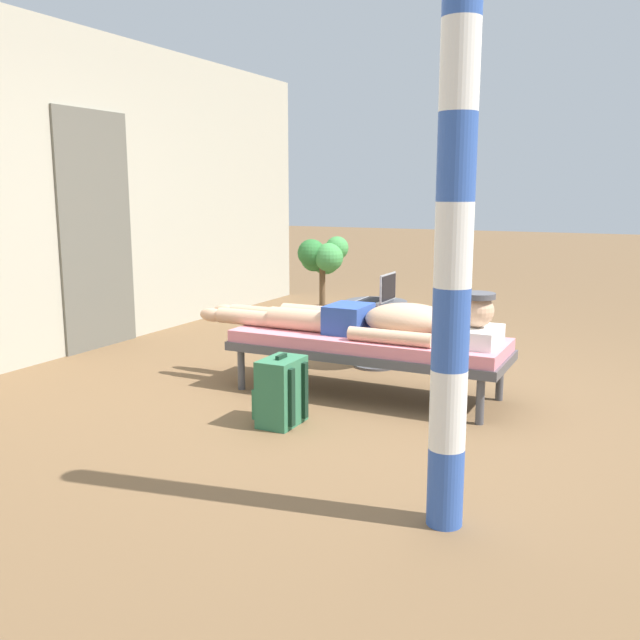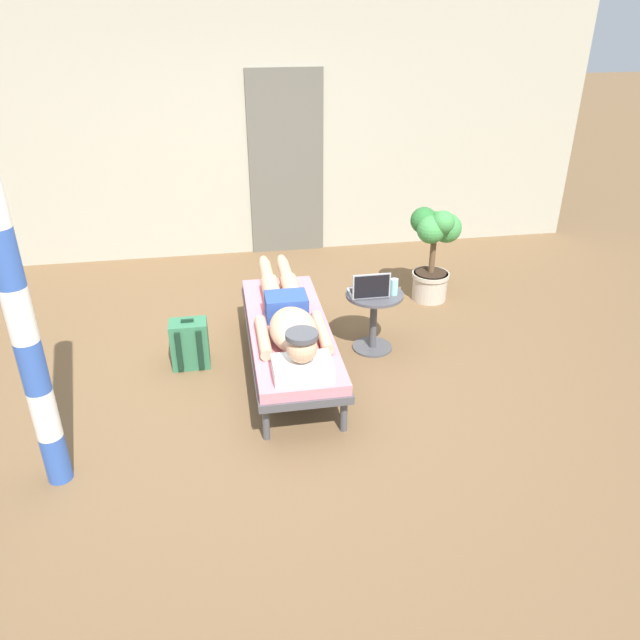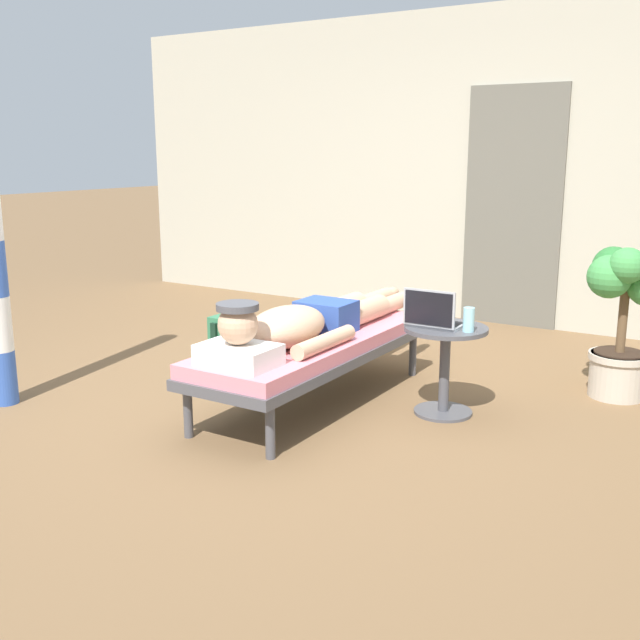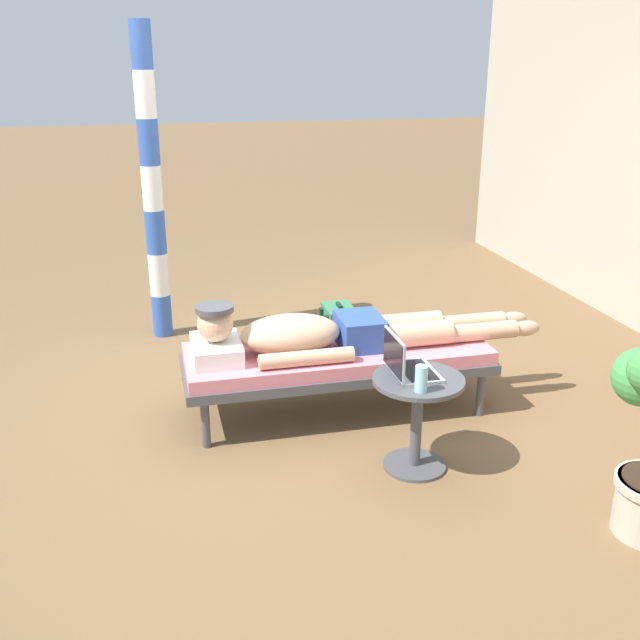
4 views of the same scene
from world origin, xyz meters
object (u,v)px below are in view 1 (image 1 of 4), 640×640
at_px(porch_post, 454,245).
at_px(backpack, 281,392).
at_px(side_table, 376,322).
at_px(drink_glass, 389,290).
at_px(potted_plant, 322,277).
at_px(lounge_chair, 367,345).
at_px(person_reclining, 376,320).
at_px(laptop, 380,295).

bearing_deg(porch_post, backpack, 56.91).
bearing_deg(side_table, backpack, -179.57).
relative_size(drink_glass, porch_post, 0.06).
distance_m(side_table, potted_plant, 1.20).
bearing_deg(backpack, lounge_chair, -15.96).
height_order(lounge_chair, potted_plant, potted_plant).
relative_size(person_reclining, potted_plant, 2.27).
bearing_deg(drink_glass, lounge_chair, -168.01).
distance_m(laptop, potted_plant, 1.26).
height_order(lounge_chair, porch_post, porch_post).
distance_m(side_table, porch_post, 2.77).
xyz_separation_m(side_table, drink_glass, (0.15, -0.05, 0.24)).
distance_m(drink_glass, porch_post, 2.82).
bearing_deg(lounge_chair, drink_glass, 11.99).
bearing_deg(drink_glass, person_reclining, -164.44).
bearing_deg(potted_plant, side_table, -133.14).
height_order(potted_plant, porch_post, porch_post).
distance_m(backpack, potted_plant, 2.53).
height_order(lounge_chair, side_table, side_table).
bearing_deg(laptop, potted_plant, 46.46).
distance_m(laptop, porch_post, 2.63).
relative_size(side_table, drink_glass, 3.84).
bearing_deg(laptop, backpack, 178.46).
xyz_separation_m(side_table, backpack, (-1.53, -0.01, -0.16)).
xyz_separation_m(person_reclining, porch_post, (-1.59, -0.95, 0.64)).
relative_size(laptop, drink_glass, 2.27).
distance_m(side_table, drink_glass, 0.28).
bearing_deg(side_table, porch_post, -151.99).
relative_size(lounge_chair, person_reclining, 0.86).
bearing_deg(laptop, drink_glass, 1.43).
bearing_deg(potted_plant, drink_glass, -125.91).
xyz_separation_m(lounge_chair, side_table, (0.75, 0.24, 0.01)).
bearing_deg(potted_plant, laptop, -133.54).
bearing_deg(laptop, lounge_chair, -164.91).
distance_m(backpack, porch_post, 1.76).
relative_size(person_reclining, laptop, 7.00).
bearing_deg(lounge_chair, potted_plant, 35.24).
distance_m(person_reclining, porch_post, 1.96).
xyz_separation_m(drink_glass, porch_post, (-2.49, -1.20, 0.57)).
distance_m(laptop, drink_glass, 0.21).
distance_m(lounge_chair, person_reclining, 0.18).
distance_m(lounge_chair, side_table, 0.78).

